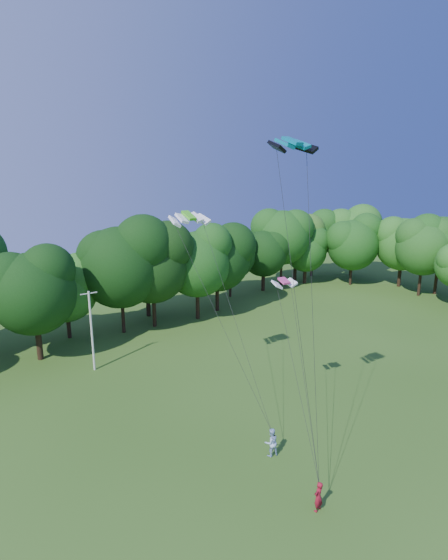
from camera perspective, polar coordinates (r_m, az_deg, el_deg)
ground at (r=26.61m, az=21.39°, el=-28.99°), size 160.00×160.00×0.00m
utility_pole at (r=41.13m, az=-16.91°, el=-6.28°), size 1.50×0.21×7.48m
kite_flyer_left at (r=26.49m, az=12.21°, el=-25.92°), size 0.69×0.50×1.76m
kite_flyer_right at (r=29.85m, az=6.18°, el=-20.32°), size 1.09×0.95×1.89m
kite_teal at (r=23.68m, az=8.91°, el=17.51°), size 2.70×1.39×0.52m
kite_green at (r=32.61m, az=-4.62°, el=8.40°), size 3.09×1.57×0.66m
kite_pink at (r=30.12m, az=7.85°, el=-0.10°), size 1.87×1.21×0.34m
tree_back_center at (r=49.90m, az=-9.39°, el=2.91°), size 9.05×9.05×13.16m
tree_back_east at (r=71.37m, az=9.43°, el=5.52°), size 8.02×8.02×11.66m
tree_flank_east at (r=68.26m, az=24.67°, el=4.31°), size 8.39×8.39×12.21m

